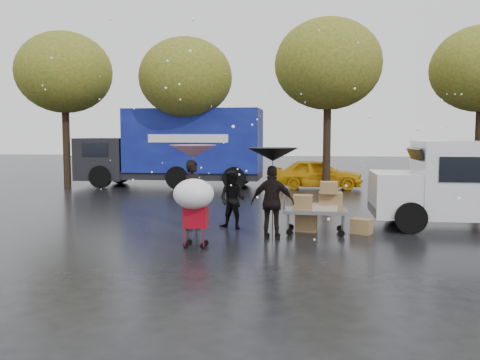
# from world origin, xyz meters

# --- Properties ---
(ground) EXTENTS (90.00, 90.00, 0.00)m
(ground) POSITION_xyz_m (0.00, 0.00, 0.00)
(ground) COLOR black
(ground) RESTS_ON ground
(person_pink) EXTENTS (0.67, 0.75, 1.73)m
(person_pink) POSITION_xyz_m (-1.05, 0.82, 0.87)
(person_pink) COLOR black
(person_pink) RESTS_ON ground
(person_middle) EXTENTS (0.85, 0.75, 1.47)m
(person_middle) POSITION_xyz_m (-0.09, 1.03, 0.73)
(person_middle) COLOR black
(person_middle) RESTS_ON ground
(person_black) EXTENTS (1.00, 0.45, 1.67)m
(person_black) POSITION_xyz_m (1.00, -0.08, 0.84)
(person_black) COLOR black
(person_black) RESTS_ON ground
(umbrella_pink) EXTENTS (1.17, 1.17, 2.11)m
(umbrella_pink) POSITION_xyz_m (-1.05, 0.82, 1.96)
(umbrella_pink) COLOR #4C4C4C
(umbrella_pink) RESTS_ON ground
(umbrella_black) EXTENTS (1.16, 1.16, 2.07)m
(umbrella_black) POSITION_xyz_m (1.00, -0.08, 1.92)
(umbrella_black) COLOR #4C4C4C
(umbrella_black) RESTS_ON ground
(vendor_cart) EXTENTS (1.52, 0.80, 1.27)m
(vendor_cart) POSITION_xyz_m (2.05, 0.66, 0.73)
(vendor_cart) COLOR slate
(vendor_cart) RESTS_ON ground
(shopping_cart) EXTENTS (0.84, 0.84, 1.46)m
(shopping_cart) POSITION_xyz_m (-0.53, -1.30, 1.06)
(shopping_cart) COLOR #A30919
(shopping_cart) RESTS_ON ground
(white_van) EXTENTS (4.91, 2.18, 2.20)m
(white_van) POSITION_xyz_m (6.05, 1.97, 1.16)
(white_van) COLOR silver
(white_van) RESTS_ON ground
(blue_truck) EXTENTS (8.30, 2.60, 3.50)m
(blue_truck) POSITION_xyz_m (-4.21, 11.02, 1.76)
(blue_truck) COLOR navy
(blue_truck) RESTS_ON ground
(box_ground_near) EXTENTS (0.55, 0.45, 0.47)m
(box_ground_near) POSITION_xyz_m (1.76, 1.01, 0.23)
(box_ground_near) COLOR #936640
(box_ground_near) RESTS_ON ground
(box_ground_far) EXTENTS (0.57, 0.52, 0.36)m
(box_ground_far) POSITION_xyz_m (3.07, 0.82, 0.18)
(box_ground_far) COLOR #936640
(box_ground_far) RESTS_ON ground
(yellow_taxi) EXTENTS (3.84, 1.57, 1.31)m
(yellow_taxi) POSITION_xyz_m (2.17, 10.92, 0.65)
(yellow_taxi) COLOR orange
(yellow_taxi) RESTS_ON ground
(tree_row) EXTENTS (21.60, 4.40, 7.12)m
(tree_row) POSITION_xyz_m (-0.47, 10.00, 5.02)
(tree_row) COLOR black
(tree_row) RESTS_ON ground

